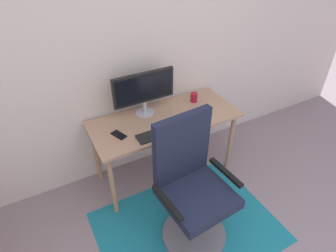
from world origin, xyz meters
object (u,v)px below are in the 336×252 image
(cell_phone, at_px, (119,135))
(office_chair, at_px, (192,194))
(desk, at_px, (165,124))
(computer_mouse, at_px, (196,123))
(coffee_cup, at_px, (194,97))
(keyboard, at_px, (161,133))
(monitor, at_px, (144,90))

(cell_phone, relative_size, office_chair, 0.12)
(desk, xyz_separation_m, office_chair, (-0.15, -0.73, -0.15))
(desk, height_order, computer_mouse, computer_mouse)
(computer_mouse, height_order, cell_phone, computer_mouse)
(office_chair, bearing_deg, coffee_cup, 52.96)
(desk, bearing_deg, cell_phone, -173.97)
(keyboard, distance_m, office_chair, 0.58)
(coffee_cup, bearing_deg, computer_mouse, -119.58)
(desk, relative_size, monitor, 2.38)
(computer_mouse, bearing_deg, keyboard, 174.97)
(desk, distance_m, office_chair, 0.76)
(office_chair, bearing_deg, monitor, 84.27)
(keyboard, bearing_deg, cell_phone, 155.63)
(computer_mouse, bearing_deg, cell_phone, 165.04)
(desk, bearing_deg, computer_mouse, -49.19)
(cell_phone, bearing_deg, coffee_cup, -9.85)
(desk, xyz_separation_m, monitor, (-0.13, 0.16, 0.33))
(keyboard, relative_size, cell_phone, 3.07)
(cell_phone, bearing_deg, keyboard, -45.53)
(monitor, xyz_separation_m, coffee_cup, (0.53, -0.03, -0.21))
(keyboard, bearing_deg, coffee_cup, 30.84)
(cell_phone, bearing_deg, monitor, 9.94)
(coffee_cup, distance_m, cell_phone, 0.89)
(monitor, relative_size, coffee_cup, 6.31)
(desk, distance_m, keyboard, 0.26)
(desk, distance_m, monitor, 0.39)
(desk, bearing_deg, keyboard, -125.73)
(coffee_cup, height_order, office_chair, office_chair)
(computer_mouse, relative_size, office_chair, 0.09)
(computer_mouse, distance_m, coffee_cup, 0.41)
(monitor, relative_size, cell_phone, 4.19)
(computer_mouse, height_order, coffee_cup, coffee_cup)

